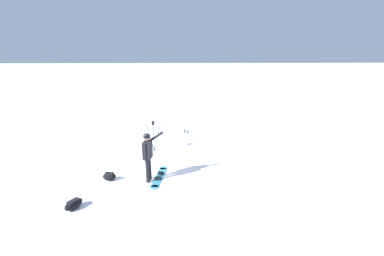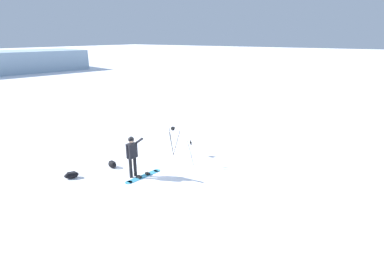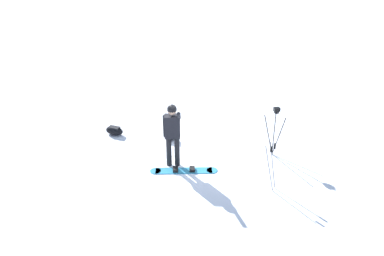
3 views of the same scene
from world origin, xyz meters
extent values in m
plane|color=white|center=(0.00, 0.00, 0.00)|extent=(300.00, 300.00, 0.00)
cylinder|color=black|center=(-0.16, 0.60, 0.44)|extent=(0.14, 0.14, 0.87)
cylinder|color=black|center=(-0.13, 0.82, 0.44)|extent=(0.14, 0.14, 0.87)
cube|color=black|center=(-0.15, 0.71, 1.18)|extent=(0.32, 0.44, 0.62)
sphere|color=tan|center=(-0.15, 0.71, 1.64)|extent=(0.24, 0.24, 0.24)
sphere|color=black|center=(-0.15, 0.71, 1.67)|extent=(0.25, 0.25, 0.25)
cylinder|color=black|center=(-0.43, 0.58, 1.61)|extent=(0.56, 0.18, 0.43)
cylinder|color=black|center=(-0.09, 0.91, 1.18)|extent=(0.09, 0.09, 0.62)
cube|color=teal|center=(-0.50, 0.48, 0.01)|extent=(0.51, 1.53, 0.02)
cylinder|color=teal|center=(-0.61, -0.26, 0.01)|extent=(0.29, 0.29, 0.02)
cylinder|color=teal|center=(-0.38, 1.22, 0.01)|extent=(0.29, 0.29, 0.02)
cube|color=black|center=(-0.53, 0.26, 0.06)|extent=(0.22, 0.17, 0.08)
cube|color=black|center=(-0.46, 0.70, 0.06)|extent=(0.22, 0.17, 0.08)
ellipsoid|color=black|center=(1.28, 0.61, 0.15)|extent=(0.51, 0.36, 0.30)
cube|color=black|center=(1.28, 0.61, 0.25)|extent=(0.31, 0.22, 0.08)
cylinder|color=#262628|center=(-0.11, -1.95, 0.65)|extent=(0.08, 0.37, 1.30)
cylinder|color=#262628|center=(-0.25, -2.20, 0.65)|extent=(0.35, 0.17, 1.30)
cylinder|color=#262628|center=(0.08, -2.19, 0.65)|extent=(0.36, 0.16, 1.30)
cube|color=black|center=(-0.09, -2.13, 1.33)|extent=(0.10, 0.10, 0.06)
cube|color=black|center=(-0.09, -2.13, 1.41)|extent=(0.12, 0.16, 0.10)
ellipsoid|color=black|center=(1.88, 2.28, 0.13)|extent=(0.54, 0.64, 0.27)
cube|color=black|center=(1.88, 2.28, 0.23)|extent=(0.32, 0.38, 0.08)
cylinder|color=gray|center=(-1.52, -1.56, 0.61)|extent=(0.28, 0.17, 1.19)
cylinder|color=black|center=(-1.52, -1.56, 1.15)|extent=(0.05, 0.05, 0.14)
cylinder|color=gray|center=(-1.65, -1.43, 0.61)|extent=(0.21, 0.25, 1.19)
cylinder|color=black|center=(-1.65, -1.43, 1.15)|extent=(0.05, 0.05, 0.14)
camera|label=1|loc=(-1.23, 8.76, 4.32)|focal=22.98mm
camera|label=2|loc=(-8.56, 8.62, 5.69)|focal=27.49mm
camera|label=3|loc=(-9.19, 1.78, 5.88)|focal=37.05mm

